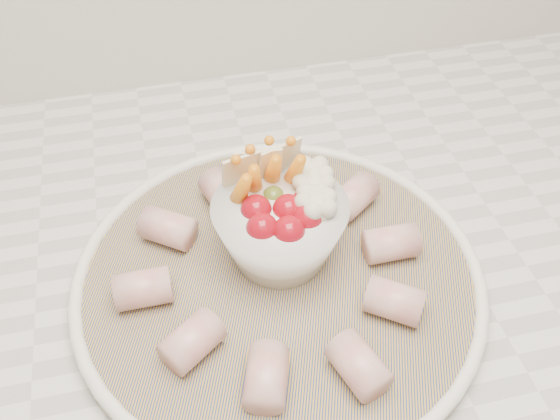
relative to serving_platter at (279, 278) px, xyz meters
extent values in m
cube|color=silver|center=(-0.10, 0.05, -0.03)|extent=(2.04, 0.62, 0.04)
cylinder|color=navy|center=(0.00, 0.00, 0.00)|extent=(0.48, 0.48, 0.01)
torus|color=white|center=(0.00, 0.00, 0.00)|extent=(0.37, 0.37, 0.01)
sphere|color=maroon|center=(-0.01, 0.00, 0.07)|extent=(0.03, 0.03, 0.03)
sphere|color=maroon|center=(0.01, -0.01, 0.07)|extent=(0.03, 0.03, 0.03)
sphere|color=maroon|center=(0.03, 0.01, 0.07)|extent=(0.03, 0.03, 0.03)
sphere|color=maroon|center=(-0.01, 0.03, 0.07)|extent=(0.03, 0.03, 0.03)
sphere|color=maroon|center=(0.01, 0.02, 0.07)|extent=(0.03, 0.03, 0.03)
sphere|color=maroon|center=(0.03, 0.02, 0.07)|extent=(0.03, 0.03, 0.03)
sphere|color=#506822|center=(0.00, 0.04, 0.06)|extent=(0.02, 0.02, 0.02)
cone|color=orange|center=(-0.01, 0.05, 0.08)|extent=(0.02, 0.04, 0.06)
cone|color=orange|center=(0.01, 0.06, 0.08)|extent=(0.02, 0.04, 0.06)
cone|color=orange|center=(0.03, 0.05, 0.08)|extent=(0.03, 0.04, 0.06)
cone|color=orange|center=(-0.02, 0.04, 0.08)|extent=(0.03, 0.05, 0.06)
sphere|color=beige|center=(0.04, 0.03, 0.07)|extent=(0.03, 0.03, 0.03)
sphere|color=beige|center=(0.04, 0.01, 0.07)|extent=(0.03, 0.03, 0.03)
sphere|color=beige|center=(0.04, 0.05, 0.07)|extent=(0.03, 0.03, 0.03)
cube|color=beige|center=(0.00, 0.07, 0.08)|extent=(0.04, 0.01, 0.05)
cube|color=beige|center=(0.02, 0.07, 0.08)|extent=(0.04, 0.03, 0.05)
cube|color=beige|center=(-0.02, 0.06, 0.08)|extent=(0.04, 0.02, 0.05)
cylinder|color=#BD5657|center=(0.11, 0.00, 0.02)|extent=(0.05, 0.03, 0.03)
cylinder|color=#BD5657|center=(0.09, 0.07, 0.02)|extent=(0.06, 0.05, 0.03)
cylinder|color=#BD5657|center=(0.04, 0.11, 0.02)|extent=(0.05, 0.06, 0.03)
cylinder|color=#BD5657|center=(-0.03, 0.10, 0.02)|extent=(0.05, 0.06, 0.03)
cylinder|color=#BD5657|center=(-0.09, 0.07, 0.02)|extent=(0.06, 0.05, 0.03)
cylinder|color=#BD5657|center=(-0.12, 0.00, 0.02)|extent=(0.05, 0.03, 0.03)
cylinder|color=#BD5657|center=(-0.09, -0.06, 0.02)|extent=(0.06, 0.05, 0.03)
cylinder|color=#BD5657|center=(-0.03, -0.11, 0.02)|extent=(0.05, 0.06, 0.03)
cylinder|color=#BD5657|center=(0.04, -0.11, 0.02)|extent=(0.05, 0.06, 0.03)
cylinder|color=#BD5657|center=(0.09, -0.06, 0.02)|extent=(0.06, 0.05, 0.03)
camera|label=1|loc=(-0.08, -0.35, 0.45)|focal=40.00mm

